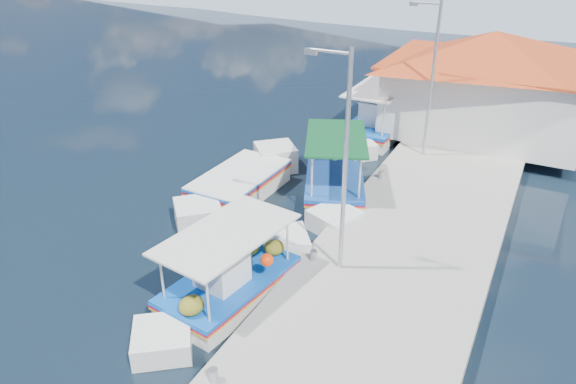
% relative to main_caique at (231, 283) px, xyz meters
% --- Properties ---
extents(ground, '(160.00, 160.00, 0.00)m').
position_rel_main_caique_xyz_m(ground, '(-2.25, -0.10, -0.43)').
color(ground, black).
rests_on(ground, ground).
extents(quay, '(5.00, 44.00, 0.50)m').
position_rel_main_caique_xyz_m(quay, '(3.65, 5.90, -0.18)').
color(quay, gray).
rests_on(quay, ground).
extents(bollards, '(0.20, 17.20, 0.30)m').
position_rel_main_caique_xyz_m(bollards, '(1.55, 5.15, 0.22)').
color(bollards, '#A5A8AD').
rests_on(bollards, quay).
extents(main_caique, '(2.60, 6.73, 2.24)m').
position_rel_main_caique_xyz_m(main_caique, '(0.00, 0.00, 0.00)').
color(main_caique, silver).
rests_on(main_caique, ground).
extents(caique_green_canopy, '(3.71, 6.31, 2.56)m').
position_rel_main_caique_xyz_m(caique_green_canopy, '(0.22, 6.80, -0.05)').
color(caique_green_canopy, silver).
rests_on(caique_green_canopy, ground).
extents(caique_blue_hull, '(2.27, 7.19, 1.28)m').
position_rel_main_caique_xyz_m(caique_blue_hull, '(-2.96, 5.37, -0.09)').
color(caique_blue_hull, silver).
rests_on(caique_blue_hull, ground).
extents(caique_far, '(2.28, 7.38, 2.58)m').
position_rel_main_caique_xyz_m(caique_far, '(-0.41, 13.23, 0.05)').
color(caique_far, silver).
rests_on(caique_far, ground).
extents(harbor_building, '(10.49, 10.49, 4.40)m').
position_rel_main_caique_xyz_m(harbor_building, '(3.95, 14.90, 2.34)').
color(harbor_building, silver).
rests_on(harbor_building, quay).
extents(lamp_post_near, '(1.21, 0.14, 6.00)m').
position_rel_main_caique_xyz_m(lamp_post_near, '(2.26, 1.90, 3.42)').
color(lamp_post_near, '#A5A8AD').
rests_on(lamp_post_near, quay).
extents(lamp_post_far, '(1.21, 0.14, 6.00)m').
position_rel_main_caique_xyz_m(lamp_post_far, '(2.26, 10.90, 3.42)').
color(lamp_post_far, '#A5A8AD').
rests_on(lamp_post_far, quay).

